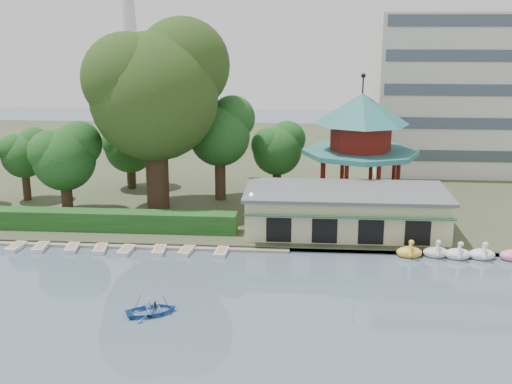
# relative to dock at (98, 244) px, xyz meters

# --- Properties ---
(ground_plane) EXTENTS (220.00, 220.00, 0.00)m
(ground_plane) POSITION_rel_dock_xyz_m (12.00, -17.20, -0.12)
(ground_plane) COLOR slate
(ground_plane) RESTS_ON ground
(shore) EXTENTS (220.00, 70.00, 0.40)m
(shore) POSITION_rel_dock_xyz_m (12.00, 34.80, 0.08)
(shore) COLOR #424930
(shore) RESTS_ON ground
(embankment) EXTENTS (220.00, 0.60, 0.30)m
(embankment) POSITION_rel_dock_xyz_m (12.00, 0.10, 0.03)
(embankment) COLOR gray
(embankment) RESTS_ON ground
(dock) EXTENTS (34.00, 1.60, 0.24)m
(dock) POSITION_rel_dock_xyz_m (0.00, 0.00, 0.00)
(dock) COLOR gray
(dock) RESTS_ON ground
(boathouse) EXTENTS (18.60, 9.39, 3.90)m
(boathouse) POSITION_rel_dock_xyz_m (22.00, 4.77, 2.25)
(boathouse) COLOR beige
(boathouse) RESTS_ON shore
(pavilion) EXTENTS (12.40, 12.40, 13.50)m
(pavilion) POSITION_rel_dock_xyz_m (24.00, 14.80, 7.36)
(pavilion) COLOR beige
(pavilion) RESTS_ON shore
(hedge) EXTENTS (30.00, 2.00, 1.80)m
(hedge) POSITION_rel_dock_xyz_m (-3.00, 3.30, 1.18)
(hedge) COLOR #20531E
(hedge) RESTS_ON shore
(lamp_post) EXTENTS (0.36, 0.36, 4.28)m
(lamp_post) POSITION_rel_dock_xyz_m (13.50, 1.80, 3.22)
(lamp_post) COLOR black
(lamp_post) RESTS_ON shore
(big_tree) EXTENTS (14.23, 13.26, 19.46)m
(big_tree) POSITION_rel_dock_xyz_m (3.18, 11.01, 12.87)
(big_tree) COLOR #3A281C
(big_tree) RESTS_ON shore
(small_trees) EXTENTS (38.88, 16.19, 11.26)m
(small_trees) POSITION_rel_dock_xyz_m (-0.33, 14.08, 6.18)
(small_trees) COLOR #3A281C
(small_trees) RESTS_ON shore
(swan_boats) EXTENTS (15.70, 2.10, 1.92)m
(swan_boats) POSITION_rel_dock_xyz_m (34.08, -0.71, 0.28)
(swan_boats) COLOR yellow
(swan_boats) RESTS_ON ground
(moored_rowboats) EXTENTS (27.39, 2.77, 0.36)m
(moored_rowboats) POSITION_rel_dock_xyz_m (-2.02, -1.34, 0.06)
(moored_rowboats) COLOR silver
(moored_rowboats) RESTS_ON ground
(rowboat_with_passengers) EXTENTS (5.84, 5.16, 2.01)m
(rowboat_with_passengers) POSITION_rel_dock_xyz_m (7.99, -13.24, 0.38)
(rowboat_with_passengers) COLOR #346CB7
(rowboat_with_passengers) RESTS_ON ground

